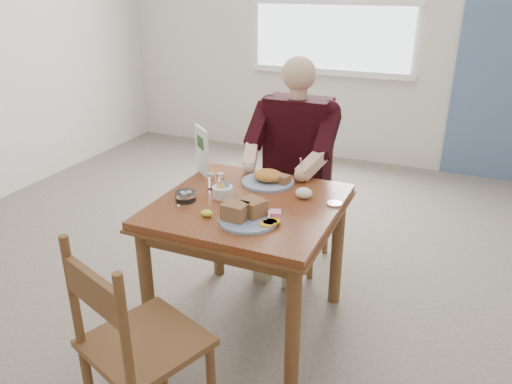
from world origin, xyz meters
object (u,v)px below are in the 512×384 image
at_px(chair_far, 297,194).
at_px(table, 248,221).
at_px(chair_near, 135,346).
at_px(near_plate, 247,214).
at_px(far_plate, 269,178).
at_px(diner, 294,151).

bearing_deg(chair_far, table, -90.00).
height_order(chair_near, near_plate, chair_near).
bearing_deg(far_plate, chair_near, -94.97).
relative_size(chair_far, chair_near, 1.00).
height_order(chair_far, chair_near, same).
xyz_separation_m(chair_far, diner, (0.00, -0.09, 0.33)).
bearing_deg(far_plate, near_plate, -80.53).
bearing_deg(diner, near_plate, -84.75).
relative_size(chair_far, near_plate, 2.88).
relative_size(chair_far, diner, 0.69).
relative_size(table, chair_far, 0.97).
height_order(near_plate, far_plate, near_plate).
distance_m(table, diner, 0.73).
bearing_deg(table, chair_near, -96.25).
distance_m(chair_far, near_plate, 1.04).
bearing_deg(chair_far, chair_near, -93.29).
xyz_separation_m(chair_near, near_plate, (0.18, 0.68, 0.31)).
xyz_separation_m(table, far_plate, (0.00, 0.28, 0.14)).
bearing_deg(near_plate, table, 112.83).
xyz_separation_m(near_plate, far_plate, (-0.08, 0.47, -0.00)).
height_order(table, chair_near, chair_near).
bearing_deg(chair_near, near_plate, 75.24).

